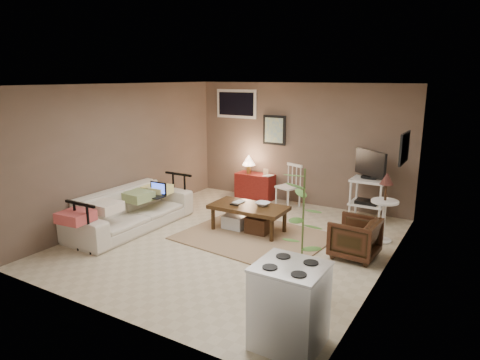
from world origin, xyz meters
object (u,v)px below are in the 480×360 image
Objects in this scene: coffee_table at (248,216)px; potted_plant at (303,227)px; sofa at (131,203)px; stove at (289,306)px; red_console at (254,184)px; side_table at (385,199)px; spindle_chair at (289,187)px; tv_stand at (369,184)px; armchair at (355,236)px.

coffee_table is 0.83× the size of potted_plant.
sofa is at bearing -153.71° from coffee_table.
red_console is at bearing 122.65° from stove.
potted_plant is at bearing -102.56° from side_table.
spindle_chair is at bearing -34.88° from sofa.
potted_plant is (2.42, -3.22, 0.49)m from red_console.
tv_stand is at bearing -4.46° from red_console.
tv_stand is at bearing -1.44° from spindle_chair.
potted_plant reaches higher than spindle_chair.
red_console is at bearing 170.09° from spindle_chair.
coffee_table is at bearing -91.22° from armchair.
potted_plant is 1.83× the size of stove.
stove is at bearing -53.03° from coffee_table.
potted_plant reaches higher than side_table.
side_table is at bearing -67.61° from sofa.
sofa is 2.70× the size of spindle_chair.
sofa is 2.45× the size of red_console.
red_console reaches higher than coffee_table.
side_table is (0.48, -0.91, 0.02)m from tv_stand.
potted_plant is at bearing -62.97° from spindle_chair.
red_console is 1.10× the size of spindle_chair.
spindle_chair is 1.01× the size of stove.
armchair is 1.42m from potted_plant.
armchair is at bearing 91.32° from stove.
spindle_chair is 3.47m from potted_plant.
tv_stand is (1.56, -0.04, 0.27)m from spindle_chair.
side_table is at bearing 168.21° from armchair.
coffee_table is at bearing -133.88° from tv_stand.
potted_plant is at bearing -99.53° from sofa.
spindle_chair is (0.85, -0.15, 0.07)m from red_console.
potted_plant is 1.17m from stove.
tv_stand is (3.31, 2.47, 0.23)m from sofa.
tv_stand reaches higher than spindle_chair.
potted_plant reaches higher than stove.
armchair is at bearing -78.16° from sofa.
armchair is (2.68, -1.91, -0.00)m from red_console.
side_table is at bearing 77.44° from potted_plant.
coffee_table is at bearing -89.42° from spindle_chair.
red_console is 5.07m from stove.
spindle_chair is 2.27m from side_table.
sofa is at bearing -157.61° from side_table.
red_console is 0.73× the size of tv_stand.
coffee_table is 2.00× the size of armchair.
tv_stand is 3.04m from potted_plant.
side_table reaches higher than spindle_chair.
side_table is at bearing -62.09° from tv_stand.
tv_stand is at bearing -168.31° from armchair.
red_console is 3.11m from side_table.
potted_plant is at bearing -42.71° from coffee_table.
stove is (0.33, -4.08, -0.26)m from tv_stand.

